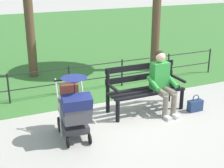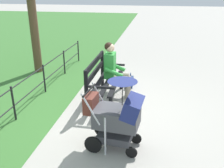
{
  "view_description": "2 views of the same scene",
  "coord_description": "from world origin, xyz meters",
  "px_view_note": "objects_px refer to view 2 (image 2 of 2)",
  "views": [
    {
      "loc": [
        2.72,
        5.38,
        2.85
      ],
      "look_at": [
        0.35,
        0.09,
        0.76
      ],
      "focal_mm": 51.97,
      "sensor_mm": 36.0,
      "label": 1
    },
    {
      "loc": [
        4.55,
        0.98,
        2.43
      ],
      "look_at": [
        0.21,
        0.22,
        0.69
      ],
      "focal_mm": 39.81,
      "sensor_mm": 36.0,
      "label": 2
    }
  ],
  "objects_px": {
    "person_on_bench": "(115,68)",
    "stroller": "(117,115)",
    "handbag": "(130,82)",
    "park_bench": "(103,79)"
  },
  "relations": [
    {
      "from": "person_on_bench",
      "to": "handbag",
      "type": "height_order",
      "value": "person_on_bench"
    },
    {
      "from": "park_bench",
      "to": "handbag",
      "type": "xyz_separation_m",
      "value": [
        -0.95,
        0.52,
        -0.4
      ]
    },
    {
      "from": "park_bench",
      "to": "handbag",
      "type": "distance_m",
      "value": 1.16
    },
    {
      "from": "park_bench",
      "to": "handbag",
      "type": "bearing_deg",
      "value": 151.09
    },
    {
      "from": "person_on_bench",
      "to": "stroller",
      "type": "distance_m",
      "value": 2.04
    },
    {
      "from": "park_bench",
      "to": "stroller",
      "type": "distance_m",
      "value": 1.8
    },
    {
      "from": "person_on_bench",
      "to": "stroller",
      "type": "bearing_deg",
      "value": 10.45
    },
    {
      "from": "stroller",
      "to": "handbag",
      "type": "bearing_deg",
      "value": -178.54
    },
    {
      "from": "person_on_bench",
      "to": "stroller",
      "type": "relative_size",
      "value": 1.11
    },
    {
      "from": "park_bench",
      "to": "handbag",
      "type": "relative_size",
      "value": 4.33
    }
  ]
}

